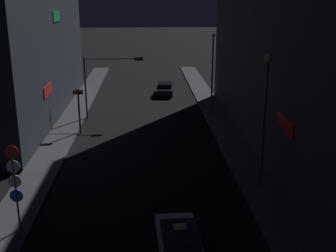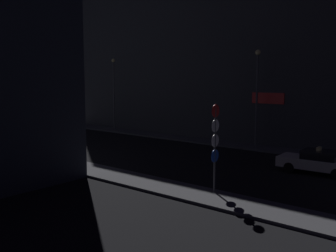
# 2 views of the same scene
# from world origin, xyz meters

# --- Properties ---
(sidewalk_left) EXTENTS (2.31, 60.13, 0.14)m
(sidewalk_left) POSITION_xyz_m (-6.79, 28.06, 0.07)
(sidewalk_left) COLOR #424247
(sidewalk_left) RESTS_ON ground_plane
(sidewalk_right) EXTENTS (2.31, 60.13, 0.14)m
(sidewalk_right) POSITION_xyz_m (6.79, 28.06, 0.07)
(sidewalk_right) COLOR #424247
(sidewalk_right) RESTS_ON ground_plane
(building_facade_right) EXTENTS (8.74, 35.69, 22.55)m
(building_facade_right) POSITION_xyz_m (12.27, 20.06, 11.28)
(building_facade_right) COLOR #333338
(building_facade_right) RESTS_ON ground_plane
(taxi) EXTENTS (2.02, 4.53, 1.62)m
(taxi) POSITION_xyz_m (1.47, 6.59, 0.74)
(taxi) COLOR silver
(taxi) RESTS_ON ground_plane
(far_car) EXTENTS (2.13, 4.57, 1.42)m
(far_car) POSITION_xyz_m (2.33, 38.90, 0.73)
(far_car) COLOR black
(far_car) RESTS_ON ground_plane
(traffic_light_overhead) EXTENTS (5.38, 0.42, 5.83)m
(traffic_light_overhead) POSITION_xyz_m (-3.38, 28.95, 4.23)
(traffic_light_overhead) COLOR #47474C
(traffic_light_overhead) RESTS_ON ground_plane
(traffic_light_left_kerb) EXTENTS (0.80, 0.42, 3.79)m
(traffic_light_left_kerb) POSITION_xyz_m (-5.38, 24.53, 2.71)
(traffic_light_left_kerb) COLOR #47474C
(traffic_light_left_kerb) RESTS_ON ground_plane
(sign_pole_left) EXTENTS (0.63, 0.10, 4.32)m
(sign_pole_left) POSITION_xyz_m (-6.07, 9.03, 2.66)
(sign_pole_left) COLOR #47474C
(sign_pole_left) RESTS_ON sidewalk_left
(street_lamp_near_block) EXTENTS (0.44, 0.44, 7.80)m
(street_lamp_near_block) POSITION_xyz_m (6.81, 13.37, 5.05)
(street_lamp_near_block) COLOR #47474C
(street_lamp_near_block) RESTS_ON sidewalk_right
(street_lamp_far_block) EXTENTS (0.38, 0.38, 7.58)m
(street_lamp_far_block) POSITION_xyz_m (6.33, 29.70, 4.63)
(street_lamp_far_block) COLOR #47474C
(street_lamp_far_block) RESTS_ON sidewalk_right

